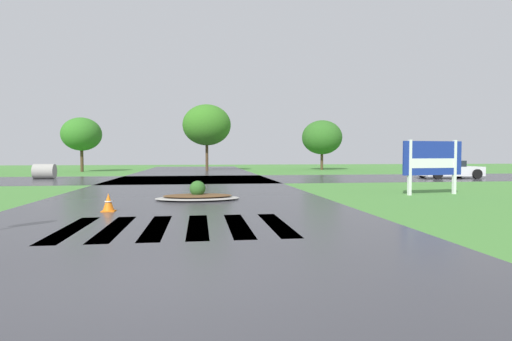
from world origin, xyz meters
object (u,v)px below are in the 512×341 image
object	(u,v)px
drainage_pipe_stack	(44,171)
traffic_cone	(108,203)
median_island	(198,196)
estate_billboard	(433,160)
car_dark_suv	(448,170)

from	to	relation	value
drainage_pipe_stack	traffic_cone	distance (m)	18.40
median_island	traffic_cone	size ratio (longest dim) A/B	5.72
estate_billboard	median_island	bearing A→B (deg)	-3.70
traffic_cone	median_island	bearing A→B (deg)	47.32
drainage_pipe_stack	traffic_cone	world-z (taller)	drainage_pipe_stack
estate_billboard	drainage_pipe_stack	world-z (taller)	estate_billboard
traffic_cone	estate_billboard	bearing A→B (deg)	15.77
car_dark_suv	median_island	bearing A→B (deg)	-144.27
estate_billboard	car_dark_suv	bearing A→B (deg)	-133.03
median_island	car_dark_suv	world-z (taller)	car_dark_suv
traffic_cone	drainage_pipe_stack	bearing A→B (deg)	114.41
estate_billboard	drainage_pipe_stack	size ratio (longest dim) A/B	2.06
drainage_pipe_stack	traffic_cone	xyz separation A→B (m)	(7.60, -16.75, -0.25)
estate_billboard	traffic_cone	world-z (taller)	estate_billboard
median_island	car_dark_suv	bearing A→B (deg)	33.65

